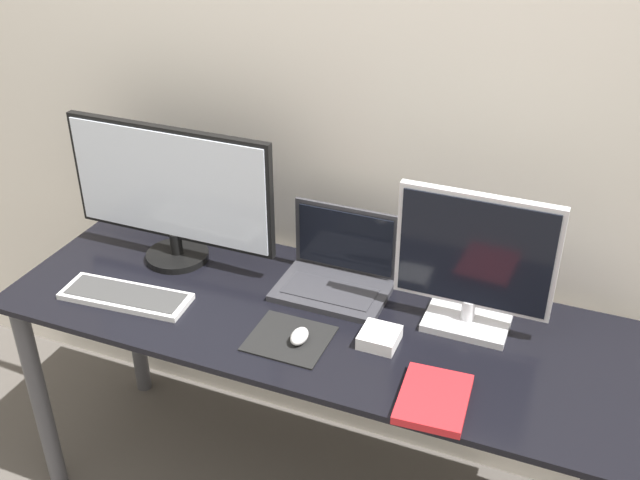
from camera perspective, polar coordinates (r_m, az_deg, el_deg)
wall_back at (r=2.09m, az=3.26°, el=11.86°), size 7.00×0.05×2.50m
desk at (r=2.10m, az=-0.62°, el=-8.26°), size 1.70×0.60×0.72m
monitor_left at (r=2.20m, az=-11.30°, el=3.62°), size 0.64×0.19×0.42m
monitor_right at (r=1.92m, az=11.65°, el=-1.74°), size 0.40×0.15×0.38m
laptop at (r=2.11m, az=1.36°, el=-2.26°), size 0.31×0.22×0.22m
keyboard at (r=2.15m, az=-14.58°, el=-4.16°), size 0.37×0.15×0.02m
mousepad at (r=1.94m, az=-2.35°, el=-7.52°), size 0.20×0.18×0.00m
mouse at (r=1.91m, az=-1.58°, el=-7.34°), size 0.04×0.07×0.03m
book at (r=1.77m, az=8.65°, el=-11.87°), size 0.17×0.21×0.02m
power_brick at (r=1.92m, az=4.55°, el=-7.41°), size 0.10×0.10×0.04m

